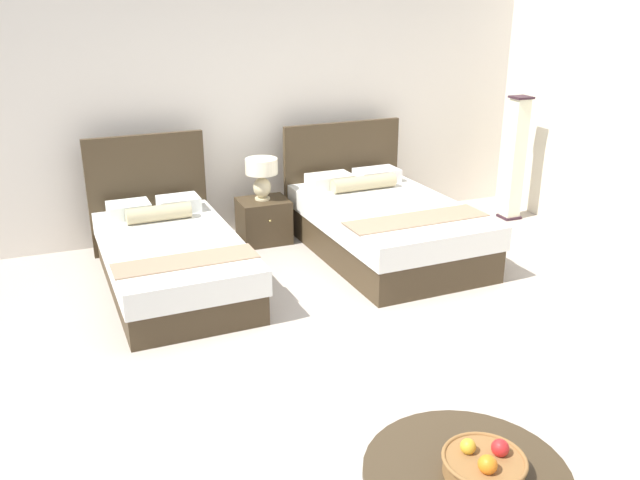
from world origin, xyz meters
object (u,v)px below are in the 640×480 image
fruit_bowl (484,464)px  floor_lamp_corner (515,159)px  bed_near_window (171,256)px  bed_near_corner (383,224)px  nightstand (264,221)px  table_lamp (262,173)px

fruit_bowl → floor_lamp_corner: size_ratio=0.28×
bed_near_window → bed_near_corner: bearing=-0.3°
bed_near_corner → nightstand: (-1.03, 0.76, -0.08)m
bed_near_window → bed_near_corner: (2.13, -0.01, 0.03)m
table_lamp → floor_lamp_corner: 2.94m
bed_near_corner → floor_lamp_corner: bearing=13.3°
bed_near_window → table_lamp: bearing=34.9°
bed_near_window → fruit_bowl: (0.81, -3.64, 0.21)m
nightstand → fruit_bowl: (-0.30, -4.39, 0.26)m
table_lamp → fruit_bowl: 4.42m
fruit_bowl → floor_lamp_corner: (3.22, 4.07, 0.22)m
bed_near_window → table_lamp: bed_near_window is taller
nightstand → bed_near_corner: bearing=-36.7°
nightstand → fruit_bowl: bearing=-93.9°
fruit_bowl → floor_lamp_corner: bearing=51.7°
nightstand → table_lamp: size_ratio=1.18×
nightstand → bed_near_window: bearing=-145.9°
table_lamp → bed_near_window: bearing=-145.1°
bed_near_window → floor_lamp_corner: size_ratio=1.52×
nightstand → floor_lamp_corner: size_ratio=0.36×
bed_near_window → fruit_bowl: 3.73m
nightstand → table_lamp: 0.52m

